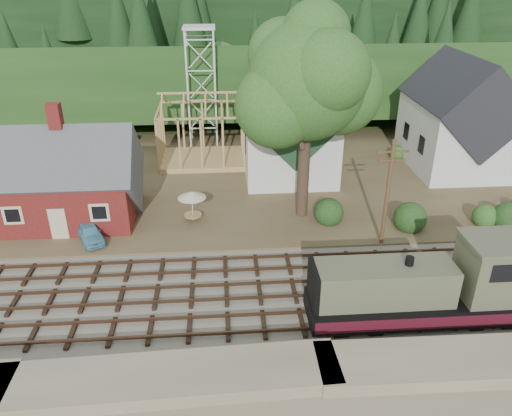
{
  "coord_description": "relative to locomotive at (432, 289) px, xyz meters",
  "views": [
    {
      "loc": [
        -4.21,
        -24.77,
        18.57
      ],
      "look_at": [
        -1.92,
        6.0,
        3.0
      ],
      "focal_mm": 35.0,
      "sensor_mm": 36.0,
      "label": 1
    }
  ],
  "objects": [
    {
      "name": "patio_set",
      "position": [
        -13.7,
        12.68,
        0.14
      ],
      "size": [
        2.16,
        2.16,
        2.4
      ],
      "color": "silver",
      "rests_on": "village_flat"
    },
    {
      "name": "big_tree",
      "position": [
        -4.99,
        13.08,
        8.02
      ],
      "size": [
        10.9,
        8.4,
        14.7
      ],
      "color": "#38281E",
      "rests_on": "village_flat"
    },
    {
      "name": "lattice_tower",
      "position": [
        -13.16,
        31.0,
        7.83
      ],
      "size": [
        3.2,
        3.2,
        12.12
      ],
      "color": "silver",
      "rests_on": "village_flat"
    },
    {
      "name": "locomotive",
      "position": [
        0.0,
        0.0,
        0.0
      ],
      "size": [
        12.53,
        3.13,
        5.0
      ],
      "color": "black",
      "rests_on": "railroad_bed"
    },
    {
      "name": "embankment",
      "position": [
        -7.16,
        -5.5,
        -2.2
      ],
      "size": [
        64.0,
        5.0,
        1.6
      ],
      "primitive_type": "cube",
      "color": "#7F7259",
      "rests_on": "ground"
    },
    {
      "name": "church",
      "position": [
        -5.16,
        22.68,
        2.98
      ],
      "size": [
        8.4,
        15.17,
        13.0
      ],
      "color": "silver",
      "rests_on": "village_flat"
    },
    {
      "name": "depot",
      "position": [
        -23.16,
        14.0,
        1.02
      ],
      "size": [
        10.8,
        7.41,
        9.0
      ],
      "color": "maroon",
      "rests_on": "village_flat"
    },
    {
      "name": "village_flat",
      "position": [
        -7.16,
        21.0,
        -2.05
      ],
      "size": [
        64.0,
        26.0,
        0.3
      ],
      "primitive_type": "cube",
      "color": "brown",
      "rests_on": "ground"
    },
    {
      "name": "hillside",
      "position": [
        -7.16,
        45.0,
        -2.2
      ],
      "size": [
        70.0,
        28.96,
        12.74
      ],
      "primitive_type": "cube",
      "rotation": [
        -0.17,
        0.0,
        0.0
      ],
      "color": "#1E3F19",
      "rests_on": "ground"
    },
    {
      "name": "railroad_bed",
      "position": [
        -7.16,
        3.0,
        -2.12
      ],
      "size": [
        64.0,
        11.0,
        0.16
      ],
      "primitive_type": "cube",
      "color": "#726B5B",
      "rests_on": "ground"
    },
    {
      "name": "farmhouse",
      "position": [
        10.84,
        22.0,
        2.67
      ],
      "size": [
        8.4,
        10.8,
        10.6
      ],
      "color": "silver",
      "rests_on": "village_flat"
    },
    {
      "name": "timber_frame",
      "position": [
        -13.16,
        25.0,
        1.07
      ],
      "size": [
        8.2,
        6.2,
        6.99
      ],
      "color": "tan",
      "rests_on": "village_flat"
    },
    {
      "name": "telegraph_pole_near",
      "position": [
        -0.16,
        8.2,
        2.05
      ],
      "size": [
        2.2,
        0.28,
        8.0
      ],
      "color": "#4C331E",
      "rests_on": "ground"
    },
    {
      "name": "ground",
      "position": [
        -7.16,
        3.0,
        -2.2
      ],
      "size": [
        140.0,
        140.0,
        0.0
      ],
      "primitive_type": "plane",
      "color": "#384C1E",
      "rests_on": "ground"
    },
    {
      "name": "car_blue",
      "position": [
        -20.97,
        10.13,
        -1.27
      ],
      "size": [
        2.96,
        3.94,
        1.25
      ],
      "primitive_type": "imported",
      "rotation": [
        0.0,
        0.0,
        0.46
      ],
      "color": "#61B1CF",
      "rests_on": "village_flat"
    },
    {
      "name": "ridge",
      "position": [
        -7.16,
        61.0,
        -2.2
      ],
      "size": [
        80.0,
        20.0,
        12.0
      ],
      "primitive_type": "cube",
      "color": "black",
      "rests_on": "ground"
    }
  ]
}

